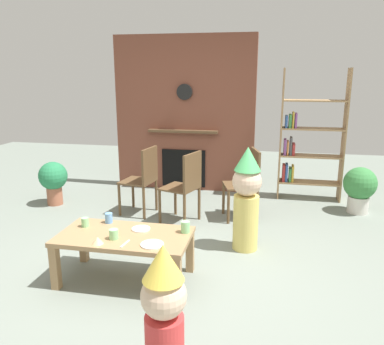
{
  "coord_description": "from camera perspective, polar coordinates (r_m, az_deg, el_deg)",
  "views": [
    {
      "loc": [
        0.92,
        -3.43,
        1.82
      ],
      "look_at": [
        0.15,
        0.4,
        0.83
      ],
      "focal_mm": 36.54,
      "sensor_mm": 36.0,
      "label": 1
    }
  ],
  "objects": [
    {
      "name": "birthday_cake_slice",
      "position": [
        3.4,
        -13.63,
        -9.59
      ],
      "size": [
        0.1,
        0.1,
        0.06
      ],
      "primitive_type": "cone",
      "color": "#EAC68C",
      "rests_on": "coffee_table"
    },
    {
      "name": "potted_plant_tall",
      "position": [
        5.65,
        23.28,
        -1.95
      ],
      "size": [
        0.43,
        0.43,
        0.62
      ],
      "color": "beige",
      "rests_on": "ground_plane"
    },
    {
      "name": "brick_fireplace_feature",
      "position": [
        6.2,
        -1.09,
        8.42
      ],
      "size": [
        2.2,
        0.28,
        2.4
      ],
      "color": "brown",
      "rests_on": "ground_plane"
    },
    {
      "name": "potted_plant_short",
      "position": [
        5.86,
        -19.6,
        -0.89
      ],
      "size": [
        0.4,
        0.4,
        0.62
      ],
      "color": "#9E5B42",
      "rests_on": "ground_plane"
    },
    {
      "name": "table_fork",
      "position": [
        3.36,
        -9.75,
        -10.19
      ],
      "size": [
        0.04,
        0.15,
        0.01
      ],
      "primitive_type": "cube",
      "rotation": [
        0.0,
        0.0,
        1.44
      ],
      "color": "silver",
      "rests_on": "coffee_table"
    },
    {
      "name": "bookshelf",
      "position": [
        5.93,
        16.21,
        4.29
      ],
      "size": [
        0.9,
        0.28,
        1.9
      ],
      "color": "#9E7A51",
      "rests_on": "ground_plane"
    },
    {
      "name": "paper_plate_rear",
      "position": [
        3.3,
        -5.84,
        -10.41
      ],
      "size": [
        0.19,
        0.19,
        0.01
      ],
      "primitive_type": "cylinder",
      "color": "white",
      "rests_on": "coffee_table"
    },
    {
      "name": "child_in_pink",
      "position": [
        4.1,
        7.96,
        -3.46
      ],
      "size": [
        0.31,
        0.31,
        1.11
      ],
      "rotation": [
        0.0,
        0.0,
        -2.43
      ],
      "color": "#E0CC66",
      "rests_on": "ground_plane"
    },
    {
      "name": "dining_chair_middle",
      "position": [
        4.8,
        -0.9,
        -1.6
      ],
      "size": [
        0.51,
        0.51,
        0.9
      ],
      "rotation": [
        0.0,
        0.0,
        2.81
      ],
      "color": "brown",
      "rests_on": "ground_plane"
    },
    {
      "name": "coffee_table",
      "position": [
        3.57,
        -9.81,
        -9.87
      ],
      "size": [
        1.17,
        0.62,
        0.44
      ],
      "color": "#9E7A51",
      "rests_on": "ground_plane"
    },
    {
      "name": "child_with_cone_hat",
      "position": [
        2.33,
        -4.08,
        -20.38
      ],
      "size": [
        0.26,
        0.26,
        0.94
      ],
      "rotation": [
        0.0,
        0.0,
        2.1
      ],
      "color": "#D13838",
      "rests_on": "ground_plane"
    },
    {
      "name": "paper_cup_near_right",
      "position": [
        3.78,
        -15.34,
        -7.02
      ],
      "size": [
        0.07,
        0.07,
        0.09
      ],
      "primitive_type": "cylinder",
      "color": "#8CD18C",
      "rests_on": "coffee_table"
    },
    {
      "name": "paper_plate_front",
      "position": [
        3.62,
        -7.46,
        -8.16
      ],
      "size": [
        0.17,
        0.17,
        0.01
      ],
      "primitive_type": "cylinder",
      "color": "white",
      "rests_on": "coffee_table"
    },
    {
      "name": "paper_cup_center",
      "position": [
        3.82,
        -12.05,
        -6.51
      ],
      "size": [
        0.07,
        0.07,
        0.09
      ],
      "primitive_type": "cylinder",
      "color": "#669EE0",
      "rests_on": "coffee_table"
    },
    {
      "name": "paper_cup_far_left",
      "position": [
        3.52,
        -0.97,
        -7.95
      ],
      "size": [
        0.08,
        0.08,
        0.1
      ],
      "primitive_type": "cylinder",
      "color": "#8CD18C",
      "rests_on": "coffee_table"
    },
    {
      "name": "paper_cup_near_left",
      "position": [
        3.45,
        -11.35,
        -8.82
      ],
      "size": [
        0.08,
        0.08,
        0.09
      ],
      "primitive_type": "cylinder",
      "color": "#8CD18C",
      "rests_on": "coffee_table"
    },
    {
      "name": "dining_chair_right",
      "position": [
        5.01,
        8.11,
        -1.06
      ],
      "size": [
        0.5,
        0.5,
        0.9
      ],
      "rotation": [
        0.0,
        0.0,
        3.43
      ],
      "color": "brown",
      "rests_on": "ground_plane"
    },
    {
      "name": "dining_chair_left",
      "position": [
        5.15,
        -7.07,
        -0.61
      ],
      "size": [
        0.46,
        0.46,
        0.9
      ],
      "rotation": [
        0.0,
        0.0,
        2.97
      ],
      "color": "brown",
      "rests_on": "ground_plane"
    },
    {
      "name": "ground_plane",
      "position": [
        3.99,
        -3.32,
        -12.94
      ],
      "size": [
        12.0,
        12.0,
        0.0
      ],
      "primitive_type": "plane",
      "color": "gray"
    }
  ]
}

